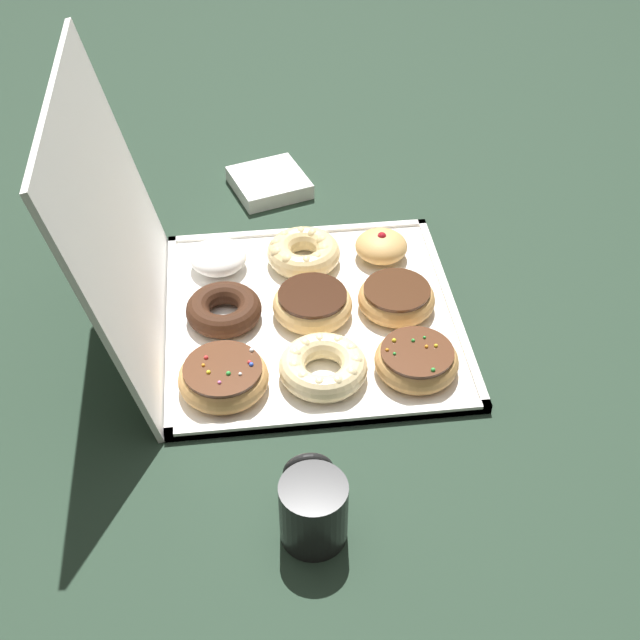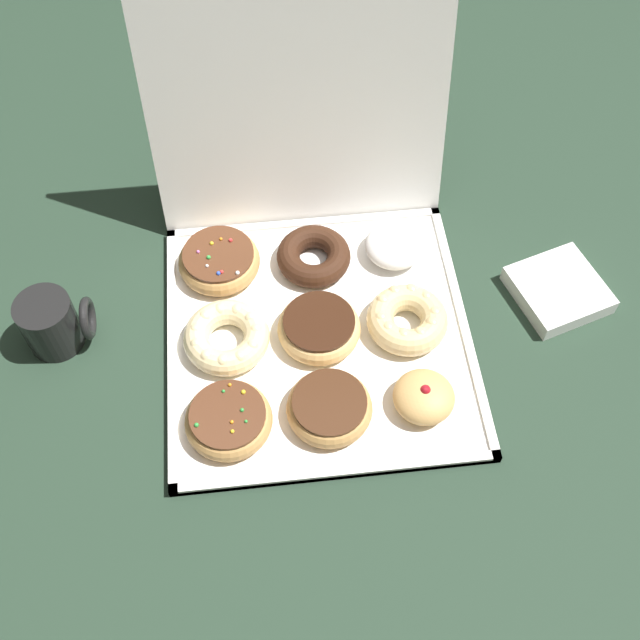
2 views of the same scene
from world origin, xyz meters
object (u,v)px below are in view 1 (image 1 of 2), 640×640
Objects in this scene: chocolate_frosted_donut_1 at (397,299)px; chocolate_cake_ring_donut_7 at (224,309)px; napkin_stack at (269,183)px; cruller_donut_5 at (300,252)px; jelly_filled_donut_2 at (381,246)px; chocolate_frosted_donut_4 at (311,303)px; donut_box at (313,317)px; cruller_donut_3 at (324,366)px; sprinkle_donut_6 at (223,377)px; powdered_filled_donut_8 at (218,257)px; coffee_mug at (313,507)px; sprinkle_donut_0 at (417,360)px.

chocolate_cake_ring_donut_7 is (0.01, 0.25, -0.00)m from chocolate_frosted_donut_1.
cruller_donut_5 is at bearing -172.06° from napkin_stack.
jelly_filled_donut_2 reaches higher than chocolate_frosted_donut_4.
chocolate_frosted_donut_4 is at bearing 66.10° from donut_box.
jelly_filled_donut_2 is 0.68× the size of cruller_donut_3.
sprinkle_donut_6 reaches higher than donut_box.
donut_box is 0.18m from jelly_filled_donut_2.
donut_box is 0.13m from cruller_donut_5.
chocolate_frosted_donut_1 is at bearing -179.52° from jelly_filled_donut_2.
coffee_mug reaches higher than powdered_filled_donut_8.
chocolate_frosted_donut_4 is 0.19m from sprinkle_donut_6.
chocolate_frosted_donut_1 is 0.94× the size of sprinkle_donut_6.
chocolate_frosted_donut_1 is at bearing -155.83° from napkin_stack.
cruller_donut_5 is 0.95× the size of sprinkle_donut_6.
chocolate_cake_ring_donut_7 is at bearing -2.06° from sprinkle_donut_6.
cruller_donut_5 is (0.13, 0.13, 0.00)m from chocolate_frosted_donut_1.
chocolate_cake_ring_donut_7 is (0.13, 0.13, -0.00)m from cruller_donut_3.
sprinkle_donut_6 is (-0.13, 0.13, -0.00)m from chocolate_frosted_donut_4.
cruller_donut_3 is 1.05× the size of cruller_donut_5.
sprinkle_donut_0 is 1.17× the size of coffee_mug.
powdered_filled_donut_8 is (0.25, 0.13, 0.00)m from cruller_donut_3.
cruller_donut_3 is (-0.12, 0.12, 0.00)m from chocolate_frosted_donut_1.
napkin_stack is at bearing 24.17° from chocolate_frosted_donut_1.
chocolate_frosted_donut_1 is 1.38× the size of jelly_filled_donut_2.
jelly_filled_donut_2 is at bearing -45.18° from chocolate_frosted_donut_4.
sprinkle_donut_6 reaches higher than chocolate_frosted_donut_1.
coffee_mug reaches higher than chocolate_frosted_donut_1.
cruller_donut_3 is 1.37× the size of powdered_filled_donut_8.
cruller_donut_3 is 0.19m from chocolate_cake_ring_donut_7.
chocolate_cake_ring_donut_7 is 1.13× the size of coffee_mug.
napkin_stack is at bearing 5.99° from donut_box.
sprinkle_donut_0 is 0.51m from napkin_stack.
chocolate_cake_ring_donut_7 reaches higher than donut_box.
donut_box is 3.53× the size of cruller_donut_3.
chocolate_frosted_donut_1 is at bearing -92.09° from chocolate_cake_ring_donut_7.
chocolate_cake_ring_donut_7 reaches higher than napkin_stack.
chocolate_frosted_donut_1 reaches higher than chocolate_cake_ring_donut_7.
napkin_stack is (0.35, 0.04, 0.01)m from donut_box.
sprinkle_donut_6 is at bearing 22.03° from coffee_mug.
powdered_filled_donut_8 is (0.13, 0.13, -0.00)m from chocolate_frosted_donut_4.
chocolate_frosted_donut_4 is at bearing -174.33° from napkin_stack.
chocolate_frosted_donut_4 is at bearing 88.14° from chocolate_frosted_donut_1.
coffee_mug reaches higher than sprinkle_donut_6.
chocolate_cake_ring_donut_7 is at bearing 165.44° from napkin_stack.
sprinkle_donut_0 is 1.01× the size of chocolate_frosted_donut_1.
chocolate_frosted_donut_1 is 0.25m from chocolate_cake_ring_donut_7.
cruller_donut_5 is at bearing 2.32° from donut_box.
coffee_mug reaches higher than donut_box.
coffee_mug reaches higher than jelly_filled_donut_2.
jelly_filled_donut_2 is at bearing -90.62° from powdered_filled_donut_8.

